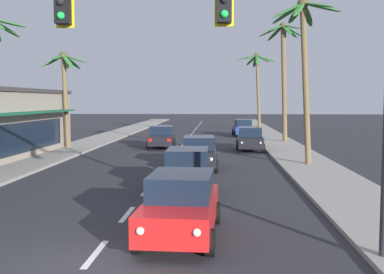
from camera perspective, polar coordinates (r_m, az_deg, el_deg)
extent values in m
plane|color=#2D2D33|center=(10.63, -13.09, -15.38)|extent=(220.00, 220.00, 0.00)
cube|color=#9E998E|center=(30.19, 12.69, -2.28)|extent=(3.20, 110.00, 0.14)
cube|color=#9E998E|center=(31.65, -16.44, -2.04)|extent=(3.20, 110.00, 0.14)
cube|color=silver|center=(11.46, -11.77, -13.85)|extent=(0.16, 2.00, 0.01)
cube|color=silver|center=(15.00, -7.96, -9.38)|extent=(0.16, 2.00, 0.01)
cube|color=silver|center=(18.63, -5.68, -6.60)|extent=(0.16, 2.00, 0.01)
cube|color=silver|center=(22.31, -4.15, -4.74)|extent=(0.16, 2.00, 0.01)
cube|color=silver|center=(26.03, -3.07, -3.40)|extent=(0.16, 2.00, 0.01)
cube|color=silver|center=(29.76, -2.26, -2.39)|extent=(0.16, 2.00, 0.01)
cube|color=silver|center=(33.50, -1.63, -1.61)|extent=(0.16, 2.00, 0.01)
cube|color=silver|center=(37.25, -1.13, -0.99)|extent=(0.16, 2.00, 0.01)
cube|color=silver|center=(41.00, -0.72, -0.48)|extent=(0.16, 2.00, 0.01)
cube|color=silver|center=(44.76, -0.38, -0.05)|extent=(0.16, 2.00, 0.01)
cube|color=silver|center=(48.53, -0.09, 0.30)|extent=(0.16, 2.00, 0.01)
cube|color=silver|center=(52.29, 0.16, 0.61)|extent=(0.16, 2.00, 0.01)
cube|color=silver|center=(56.06, 0.37, 0.88)|extent=(0.16, 2.00, 0.01)
cube|color=silver|center=(59.83, 0.56, 1.11)|extent=(0.16, 2.00, 0.01)
cube|color=silver|center=(63.60, 0.72, 1.31)|extent=(0.16, 2.00, 0.01)
cube|color=silver|center=(67.37, 0.87, 1.49)|extent=(0.16, 2.00, 0.01)
cube|color=silver|center=(71.15, 1.00, 1.66)|extent=(0.16, 2.00, 0.01)
cube|color=silver|center=(74.92, 1.12, 1.80)|extent=(0.16, 2.00, 0.01)
cube|color=silver|center=(78.70, 1.22, 1.94)|extent=(0.16, 2.00, 0.01)
cube|color=black|center=(10.53, 4.00, 16.32)|extent=(0.32, 0.26, 0.92)
sphere|color=black|center=(10.39, 4.00, 16.48)|extent=(0.17, 0.17, 0.17)
sphere|color=#1EE54C|center=(10.34, 3.99, 14.85)|extent=(0.17, 0.17, 0.17)
cube|color=yellow|center=(10.69, 3.98, 16.14)|extent=(0.42, 0.03, 1.04)
cube|color=black|center=(11.09, -15.61, 15.56)|extent=(0.32, 0.26, 0.92)
sphere|color=black|center=(10.96, -15.86, 15.69)|extent=(0.17, 0.17, 0.17)
sphere|color=#1EE54C|center=(10.91, -15.82, 14.15)|extent=(0.17, 0.17, 0.17)
cube|color=yellow|center=(11.24, -15.33, 15.41)|extent=(0.42, 0.03, 1.04)
cube|color=red|center=(12.34, -1.38, -9.15)|extent=(1.94, 4.37, 0.72)
cube|color=black|center=(12.35, -1.30, -5.92)|extent=(1.69, 2.27, 0.64)
cylinder|color=black|center=(11.00, 2.25, -12.82)|extent=(0.25, 0.65, 0.64)
cylinder|color=black|center=(11.23, -6.78, -12.48)|extent=(0.25, 0.65, 0.64)
cylinder|color=black|center=(13.73, 2.99, -9.29)|extent=(0.25, 0.65, 0.64)
cylinder|color=black|center=(13.92, -4.22, -9.10)|extent=(0.25, 0.65, 0.64)
sphere|color=#F9EFC6|center=(10.17, 0.61, -11.68)|extent=(0.18, 0.18, 0.18)
sphere|color=#F9EFC6|center=(10.35, -6.39, -11.41)|extent=(0.18, 0.18, 0.18)
cube|color=red|center=(14.36, 2.33, -6.78)|extent=(0.24, 0.07, 0.20)
cube|color=red|center=(14.50, -2.92, -6.68)|extent=(0.24, 0.07, 0.20)
cube|color=black|center=(18.41, -0.55, -4.58)|extent=(1.79, 4.31, 0.72)
cube|color=black|center=(18.46, -0.52, -2.42)|extent=(1.62, 2.21, 0.64)
cylinder|color=black|center=(17.04, 2.08, -6.56)|extent=(0.22, 0.64, 0.64)
cylinder|color=black|center=(17.15, -3.73, -6.49)|extent=(0.22, 0.64, 0.64)
cylinder|color=black|center=(19.83, 2.20, -4.98)|extent=(0.22, 0.64, 0.64)
cylinder|color=black|center=(19.93, -2.78, -4.93)|extent=(0.22, 0.64, 0.64)
sphere|color=#F9EFC6|center=(16.23, 1.18, -5.54)|extent=(0.18, 0.18, 0.18)
sphere|color=#F9EFC6|center=(16.31, -3.20, -5.49)|extent=(0.18, 0.18, 0.18)
cube|color=red|center=(20.50, 1.66, -3.36)|extent=(0.24, 0.06, 0.20)
cube|color=red|center=(20.57, -2.02, -3.33)|extent=(0.24, 0.06, 0.20)
cube|color=black|center=(24.51, 0.87, -2.29)|extent=(1.86, 4.34, 0.72)
cube|color=black|center=(24.59, 0.88, -0.68)|extent=(1.65, 2.24, 0.64)
cylinder|color=black|center=(23.15, 2.93, -3.60)|extent=(0.23, 0.64, 0.64)
cylinder|color=black|center=(23.18, -1.34, -3.59)|extent=(0.23, 0.64, 0.64)
cylinder|color=black|center=(25.96, 2.83, -2.71)|extent=(0.23, 0.64, 0.64)
cylinder|color=black|center=(25.99, -0.97, -2.70)|extent=(0.23, 0.64, 0.64)
sphere|color=#F9EFC6|center=(22.34, 2.35, -2.76)|extent=(0.18, 0.18, 0.18)
sphere|color=#F9EFC6|center=(22.37, -0.83, -2.75)|extent=(0.18, 0.18, 0.18)
cube|color=red|center=(26.64, 2.38, -1.53)|extent=(0.24, 0.07, 0.20)
cube|color=red|center=(26.66, -0.46, -1.52)|extent=(0.24, 0.07, 0.20)
cube|color=black|center=(34.99, -3.75, -0.24)|extent=(1.98, 4.39, 0.72)
cube|color=black|center=(34.79, -3.77, 0.85)|extent=(1.71, 2.28, 0.64)
cylinder|color=black|center=(36.50, -4.94, -0.62)|extent=(0.25, 0.65, 0.64)
cylinder|color=black|center=(36.38, -2.23, -0.62)|extent=(0.25, 0.65, 0.64)
cylinder|color=black|center=(33.69, -5.38, -1.06)|extent=(0.25, 0.65, 0.64)
cylinder|color=black|center=(33.56, -2.45, -1.06)|extent=(0.25, 0.65, 0.64)
sphere|color=#B2B2AD|center=(37.19, -4.46, 0.16)|extent=(0.18, 0.18, 0.18)
sphere|color=#B2B2AD|center=(37.11, -2.55, 0.16)|extent=(0.18, 0.18, 0.18)
cube|color=red|center=(32.89, -5.16, -0.38)|extent=(0.24, 0.07, 0.20)
cube|color=red|center=(32.79, -2.87, -0.39)|extent=(0.24, 0.07, 0.20)
cube|color=black|center=(33.30, 7.12, -0.51)|extent=(1.91, 4.36, 0.72)
cube|color=black|center=(33.39, 7.13, 0.67)|extent=(1.67, 2.25, 0.64)
cylinder|color=black|center=(31.96, 8.74, -1.39)|extent=(0.24, 0.65, 0.64)
cylinder|color=black|center=(31.90, 5.65, -1.37)|extent=(0.24, 0.65, 0.64)
cylinder|color=black|center=(34.78, 8.46, -0.91)|extent=(0.24, 0.65, 0.64)
cylinder|color=black|center=(34.73, 5.62, -0.89)|extent=(0.24, 0.65, 0.64)
sphere|color=#B2B2AD|center=(31.16, 8.39, -0.73)|extent=(0.18, 0.18, 0.18)
sphere|color=#B2B2AD|center=(31.12, 6.11, -0.71)|extent=(0.18, 0.18, 0.18)
cube|color=red|center=(35.47, 8.08, -0.05)|extent=(0.24, 0.07, 0.20)
cube|color=red|center=(35.43, 5.95, -0.04)|extent=(0.24, 0.07, 0.20)
cube|color=navy|center=(46.62, 6.26, 0.94)|extent=(1.93, 4.37, 0.72)
cube|color=black|center=(46.73, 6.25, 1.78)|extent=(1.68, 2.26, 0.64)
cylinder|color=black|center=(45.33, 7.51, 0.36)|extent=(0.24, 0.65, 0.64)
cylinder|color=black|center=(45.17, 5.33, 0.37)|extent=(0.24, 0.65, 0.64)
cylinder|color=black|center=(48.14, 7.13, 0.61)|extent=(0.24, 0.65, 0.64)
cylinder|color=black|center=(47.99, 5.08, 0.62)|extent=(0.24, 0.65, 0.64)
sphere|color=#B2B2AD|center=(44.52, 7.31, 0.86)|extent=(0.18, 0.18, 0.18)
sphere|color=#B2B2AD|center=(44.41, 5.72, 0.86)|extent=(0.18, 0.18, 0.18)
cube|color=red|center=(48.83, 6.81, 1.21)|extent=(0.24, 0.07, 0.20)
cube|color=red|center=(48.71, 5.26, 1.22)|extent=(0.24, 0.07, 0.20)
ellipsoid|color=#2D702D|center=(25.41, -21.76, 12.93)|extent=(1.92, 0.84, 0.55)
ellipsoid|color=#2D702D|center=(25.99, -22.10, 12.32)|extent=(1.35, 1.69, 0.90)
cylinder|color=brown|center=(35.38, -15.24, 4.05)|extent=(0.56, 0.33, 6.78)
ellipsoid|color=#2D702D|center=(35.33, -14.16, 9.27)|extent=(1.80, 0.52, 0.69)
ellipsoid|color=#2D702D|center=(36.00, -14.52, 8.86)|extent=(1.25, 1.57, 1.07)
ellipsoid|color=#2D702D|center=(36.32, -15.29, 8.87)|extent=(0.63, 1.71, 0.99)
ellipsoid|color=#2D702D|center=(36.08, -16.56, 9.01)|extent=(1.76, 1.00, 0.83)
ellipsoid|color=#2D702D|center=(35.31, -16.78, 8.95)|extent=(1.58, 1.29, 1.01)
ellipsoid|color=#2D702D|center=(34.76, -16.17, 9.40)|extent=(0.61, 1.83, 0.59)
ellipsoid|color=#2D702D|center=(34.84, -15.00, 8.96)|extent=(1.39, 1.44, 1.11)
sphere|color=#4C4223|center=(35.56, -15.54, 9.58)|extent=(0.60, 0.60, 0.60)
cylinder|color=brown|center=(25.86, 13.79, 6.03)|extent=(0.79, 0.32, 8.66)
ellipsoid|color=#2D702D|center=(26.34, 15.68, 15.08)|extent=(2.06, 0.63, 0.66)
ellipsoid|color=#2D702D|center=(27.08, 13.96, 14.33)|extent=(1.17, 1.86, 1.11)
ellipsoid|color=#2D702D|center=(27.11, 12.62, 14.58)|extent=(0.83, 2.00, 0.89)
ellipsoid|color=#2D702D|center=(26.67, 11.62, 14.62)|extent=(1.76, 1.49, 1.02)
ellipsoid|color=#2D702D|center=(25.71, 11.70, 15.00)|extent=(1.90, 1.19, 1.02)
ellipsoid|color=#2D702D|center=(25.36, 12.94, 15.03)|extent=(1.12, 1.88, 1.10)
ellipsoid|color=#2D702D|center=(25.64, 15.21, 15.39)|extent=(1.60, 1.81, 0.66)
sphere|color=#4C4223|center=(26.31, 13.45, 15.61)|extent=(0.60, 0.60, 0.60)
cylinder|color=brown|center=(39.80, 11.24, 6.25)|extent=(0.70, 0.39, 9.69)
ellipsoid|color=#2D702D|center=(40.23, 12.48, 12.49)|extent=(1.97, 0.53, 1.23)
ellipsoid|color=#2D702D|center=(41.00, 11.96, 12.55)|extent=(1.72, 1.78, 0.95)
ellipsoid|color=#2D702D|center=(41.15, 11.22, 12.46)|extent=(0.82, 2.08, 1.05)
ellipsoid|color=#2D702D|center=(40.87, 10.20, 12.42)|extent=(1.44, 1.85, 1.20)
ellipsoid|color=#2D702D|center=(40.17, 9.66, 12.71)|extent=(2.08, 0.63, 1.01)
ellipsoid|color=#2D702D|center=(39.35, 10.25, 13.02)|extent=(1.71, 1.85, 0.81)
ellipsoid|color=#2D702D|center=(39.27, 11.61, 12.79)|extent=(0.82, 2.04, 1.12)
ellipsoid|color=#2D702D|center=(39.43, 12.19, 13.08)|extent=(1.56, 1.99, 0.67)
sphere|color=#4C4223|center=(40.23, 11.12, 13.24)|extent=(0.60, 0.60, 0.60)
cylinder|color=brown|center=(53.59, 8.14, 5.24)|extent=(0.76, 0.34, 8.58)
ellipsoid|color=#2D702D|center=(53.64, 9.12, 9.49)|extent=(2.23, 0.85, 0.94)
ellipsoid|color=#2D702D|center=(54.62, 8.72, 9.49)|extent=(1.87, 1.87, 0.79)
ellipsoid|color=#2D702D|center=(54.71, 7.78, 9.19)|extent=(0.60, 2.05, 1.34)
ellipsoid|color=#2D702D|center=(54.60, 7.33, 9.32)|extent=(1.43, 2.03, 1.14)
ellipsoid|color=#2D702D|center=(53.51, 6.79, 9.69)|extent=(2.31, 0.80, 0.65)
ellipsoid|color=#2D702D|center=(52.82, 7.36, 9.73)|extent=(1.60, 2.10, 0.68)
ellipsoid|color=#2D702D|center=(52.80, 8.00, 9.34)|extent=(0.48, 2.01, 1.39)
ellipsoid|color=#2D702D|center=(53.03, 8.78, 9.50)|extent=(1.71, 1.91, 1.04)
sphere|color=#4C4223|center=(53.80, 7.97, 9.87)|extent=(0.60, 0.60, 0.60)
cube|color=#195B3D|center=(25.65, -22.42, 2.56)|extent=(1.00, 21.11, 0.12)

